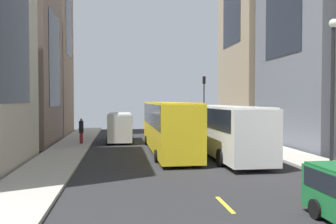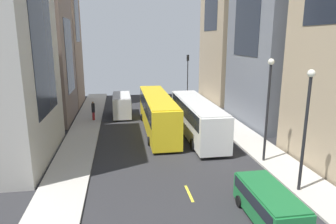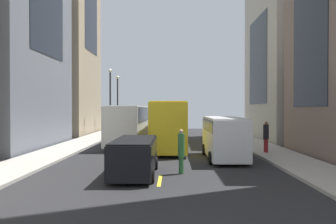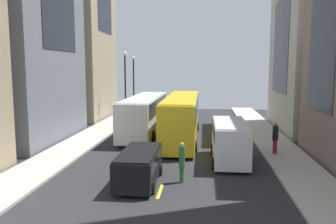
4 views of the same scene
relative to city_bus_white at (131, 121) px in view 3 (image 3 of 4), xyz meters
name	(u,v)px [view 3 (image 3 of 4)]	position (x,y,z in m)	size (l,w,h in m)	color
ground_plane	(166,145)	(3.18, -1.74, -2.01)	(42.02, 42.02, 0.00)	#28282B
sidewalk_west	(78,144)	(-4.35, -1.74, -1.93)	(2.95, 44.00, 0.15)	#B2ADA3
sidewalk_east	(255,144)	(10.71, -1.74, -1.93)	(2.95, 44.00, 0.15)	#B2ADA3
lane_stripe_1	(160,181)	(3.18, -14.34, -2.00)	(0.16, 2.00, 0.01)	yellow
lane_stripe_2	(165,152)	(3.18, -5.94, -2.00)	(0.16, 2.00, 0.01)	yellow
lane_stripe_3	(167,140)	(3.18, 2.46, -2.00)	(0.16, 2.00, 0.01)	yellow
lane_stripe_4	(168,133)	(3.18, 10.86, -2.00)	(0.16, 2.00, 0.01)	yellow
lane_stripe_5	(169,129)	(3.18, 19.26, -2.00)	(0.16, 2.00, 0.01)	yellow
building_east_2	(300,61)	(16.64, 3.46, 5.94)	(8.60, 11.10, 15.89)	#B7B2A8
city_bus_white	(131,121)	(0.00, 0.00, 0.00)	(2.80, 12.44, 3.35)	silver
streetcar_yellow	(169,120)	(3.46, -2.12, 0.12)	(2.70, 13.37, 3.59)	yellow
delivery_van_white	(224,135)	(6.88, -8.78, -0.50)	(2.25, 5.55, 2.58)	white
car_green_0	(144,124)	(-0.15, 14.13, -1.02)	(2.09, 4.70, 1.68)	#1E7238
car_black_1	(135,154)	(1.97, -13.29, -1.01)	(2.01, 4.56, 1.70)	black
pedestrian_crossing_near	(266,136)	(10.06, -6.82, -0.75)	(0.37, 0.37, 2.09)	maroon
pedestrian_walking_far	(181,150)	(4.15, -12.96, -0.88)	(0.32, 0.32, 2.13)	#336B38
streetlamp_near	(110,94)	(-3.38, 7.08, 2.70)	(0.44, 0.44, 7.51)	black
streetlamp_far	(118,97)	(-3.38, 11.68, 2.54)	(0.44, 0.44, 7.21)	black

